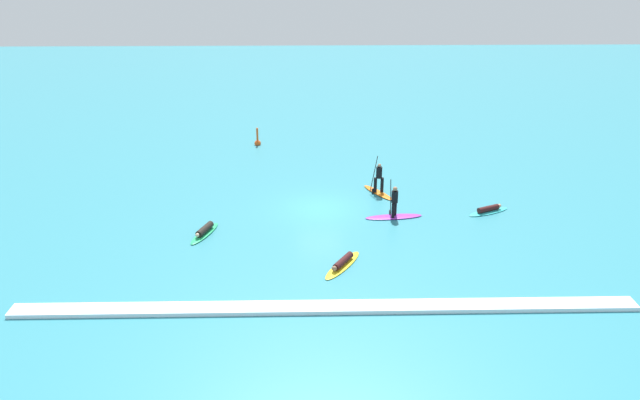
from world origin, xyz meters
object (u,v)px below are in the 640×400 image
Objects in this scene: marker_buoy at (258,142)px; surfer_on_teal_board at (489,210)px; surfer_on_orange_board at (379,185)px; surfer_on_yellow_board at (342,263)px; surfer_on_purple_board at (394,209)px; surfer_on_green_board at (205,231)px.

surfer_on_teal_board is at bearing -42.83° from marker_buoy.
surfer_on_orange_board is 9.37m from surfer_on_yellow_board.
surfer_on_orange_board reaches higher than surfer_on_teal_board.
surfer_on_orange_board is 1.03× the size of surfer_on_teal_board.
surfer_on_purple_board is at bearing -178.93° from surfer_on_yellow_board.
surfer_on_green_board is at bearing 4.22° from surfer_on_purple_board.
surfer_on_green_board is (-6.94, 3.56, 0.02)m from surfer_on_yellow_board.
surfer_on_green_board is 15.36m from marker_buoy.
surfer_on_yellow_board is 0.94× the size of surfer_on_purple_board.
surfer_on_green_board reaches higher than surfer_on_yellow_board.
surfer_on_orange_board reaches higher than surfer_on_yellow_board.
surfer_on_teal_board is at bearing 156.10° from surfer_on_yellow_board.
surfer_on_yellow_board is at bearing 82.36° from surfer_on_green_board.
marker_buoy is at bearing 112.12° from surfer_on_teal_board.
surfer_on_purple_board is 2.29× the size of marker_buoy.
surfer_on_yellow_board is 6.29m from surfer_on_purple_board.
surfer_on_orange_board is at bearing 138.98° from surfer_on_green_board.
surfer_on_green_board is (-9.59, -5.42, -0.39)m from surfer_on_orange_board.
surfer_on_green_board is at bearing -86.33° from surfer_on_yellow_board.
surfer_on_teal_board is 15.65m from surfer_on_green_board.
surfer_on_yellow_board is 10.44m from surfer_on_teal_board.
surfer_on_purple_board reaches higher than surfer_on_yellow_board.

